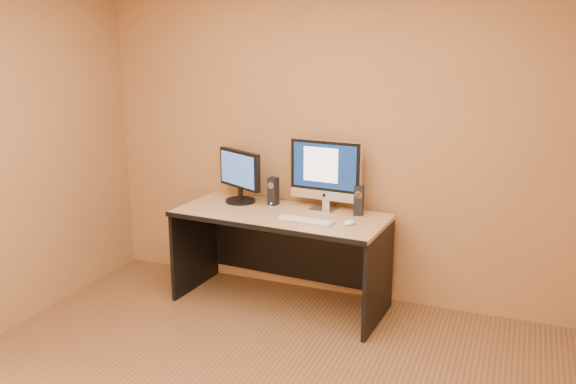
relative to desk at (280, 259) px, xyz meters
name	(u,v)px	position (x,y,z in m)	size (l,w,h in m)	color
walls	(215,201)	(0.32, -1.60, 0.92)	(4.00, 4.00, 2.60)	olive
desk	(280,259)	(0.00, 0.00, 0.00)	(1.64, 0.72, 0.76)	tan
imac	(324,175)	(0.28, 0.22, 0.66)	(0.58, 0.21, 0.56)	silver
second_monitor	(240,177)	(-0.43, 0.18, 0.59)	(0.49, 0.25, 0.43)	black
speaker_left	(273,191)	(-0.14, 0.20, 0.49)	(0.07, 0.07, 0.22)	black
speaker_right	(359,201)	(0.57, 0.18, 0.49)	(0.07, 0.07, 0.22)	black
keyboard	(305,220)	(0.25, -0.13, 0.39)	(0.44, 0.12, 0.02)	silver
mouse	(349,222)	(0.58, -0.09, 0.40)	(0.06, 0.10, 0.04)	white
cable_a	(334,207)	(0.34, 0.31, 0.38)	(0.01, 0.01, 0.22)	black
cable_b	(325,204)	(0.24, 0.35, 0.38)	(0.01, 0.01, 0.18)	black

